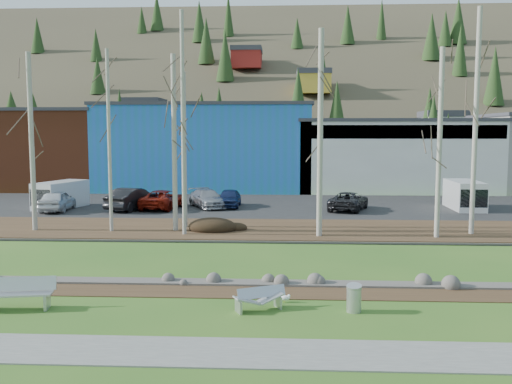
# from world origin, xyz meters

# --- Properties ---
(ground) EXTENTS (200.00, 200.00, 0.00)m
(ground) POSITION_xyz_m (0.00, 0.00, 0.00)
(ground) COLOR #2E5A1B
(ground) RESTS_ON ground
(footpath) EXTENTS (80.00, 2.00, 0.04)m
(footpath) POSITION_xyz_m (0.00, -3.50, 0.02)
(footpath) COLOR #5F5F5B
(footpath) RESTS_ON ground
(dirt_strip) EXTENTS (80.00, 1.80, 0.03)m
(dirt_strip) POSITION_xyz_m (0.00, 2.10, 0.01)
(dirt_strip) COLOR #382616
(dirt_strip) RESTS_ON ground
(near_bank_rocks) EXTENTS (80.00, 0.80, 0.50)m
(near_bank_rocks) POSITION_xyz_m (0.00, 3.10, 0.00)
(near_bank_rocks) COLOR #47423D
(near_bank_rocks) RESTS_ON ground
(river) EXTENTS (80.00, 8.00, 0.90)m
(river) POSITION_xyz_m (0.00, 7.20, 0.00)
(river) COLOR black
(river) RESTS_ON ground
(far_bank_rocks) EXTENTS (80.00, 0.80, 0.46)m
(far_bank_rocks) POSITION_xyz_m (0.00, 11.30, 0.00)
(far_bank_rocks) COLOR #47423D
(far_bank_rocks) RESTS_ON ground
(far_bank) EXTENTS (80.00, 7.00, 0.15)m
(far_bank) POSITION_xyz_m (0.00, 14.50, 0.07)
(far_bank) COLOR #382616
(far_bank) RESTS_ON ground
(parking_lot) EXTENTS (80.00, 14.00, 0.14)m
(parking_lot) POSITION_xyz_m (0.00, 25.00, 0.07)
(parking_lot) COLOR black
(parking_lot) RESTS_ON ground
(building_brick) EXTENTS (16.32, 12.24, 7.80)m
(building_brick) POSITION_xyz_m (-24.00, 39.00, 3.91)
(building_brick) COLOR brown
(building_brick) RESTS_ON ground
(building_blue) EXTENTS (20.40, 12.24, 8.30)m
(building_blue) POSITION_xyz_m (-6.00, 39.00, 4.16)
(building_blue) COLOR #1F6CB0
(building_blue) RESTS_ON ground
(building_white) EXTENTS (18.36, 12.24, 6.80)m
(building_white) POSITION_xyz_m (12.00, 38.98, 3.41)
(building_white) COLOR beige
(building_white) RESTS_ON ground
(hillside) EXTENTS (160.00, 72.00, 35.00)m
(hillside) POSITION_xyz_m (0.00, 84.00, 17.50)
(hillside) COLOR #352E21
(hillside) RESTS_ON ground
(bench_intact) EXTENTS (2.08, 0.94, 1.01)m
(bench_intact) POSITION_xyz_m (-6.67, -0.22, 0.50)
(bench_intact) COLOR #B0B2B5
(bench_intact) RESTS_ON ground
(bench_damaged) EXTENTS (1.66, 1.14, 0.71)m
(bench_damaged) POSITION_xyz_m (0.90, 0.10, 0.36)
(bench_damaged) COLOR #B0B2B5
(bench_damaged) RESTS_ON ground
(litter_bin) EXTENTS (0.55, 0.55, 0.80)m
(litter_bin) POSITION_xyz_m (3.86, 0.04, 0.40)
(litter_bin) COLOR #B0B2B5
(litter_bin) RESTS_ON ground
(seagull) EXTENTS (0.38, 0.18, 0.27)m
(seagull) POSITION_xyz_m (1.72, 0.93, 0.15)
(seagull) COLOR gold
(seagull) RESTS_ON ground
(dirt_mound) EXTENTS (2.68, 1.89, 0.53)m
(dirt_mound) POSITION_xyz_m (-2.34, 13.69, 0.41)
(dirt_mound) COLOR black
(dirt_mound) RESTS_ON far_bank
(birch_0) EXTENTS (0.27, 0.27, 9.77)m
(birch_0) POSITION_xyz_m (-12.27, 13.37, 5.04)
(birch_0) COLOR beige
(birch_0) RESTS_ON far_bank
(birch_1) EXTENTS (0.19, 0.19, 9.91)m
(birch_1) POSITION_xyz_m (-7.89, 13.25, 5.11)
(birch_1) COLOR beige
(birch_1) RESTS_ON far_bank
(birch_2) EXTENTS (0.27, 0.27, 8.82)m
(birch_2) POSITION_xyz_m (-4.08, 14.89, 4.56)
(birch_2) COLOR beige
(birch_2) RESTS_ON far_bank
(birch_3) EXTENTS (0.21, 0.21, 11.73)m
(birch_3) POSITION_xyz_m (-3.69, 12.49, 6.01)
(birch_3) COLOR beige
(birch_3) RESTS_ON far_bank
(birch_4) EXTENTS (0.27, 0.27, 9.65)m
(birch_4) POSITION_xyz_m (-4.41, 13.70, 4.98)
(birch_4) COLOR beige
(birch_4) RESTS_ON far_bank
(birch_5) EXTENTS (0.29, 0.29, 10.70)m
(birch_5) POSITION_xyz_m (3.50, 12.36, 5.50)
(birch_5) COLOR beige
(birch_5) RESTS_ON far_bank
(birch_6) EXTENTS (0.26, 0.26, 9.72)m
(birch_6) POSITION_xyz_m (9.58, 12.28, 5.01)
(birch_6) COLOR beige
(birch_6) RESTS_ON far_bank
(birch_7) EXTENTS (0.26, 0.26, 11.92)m
(birch_7) POSITION_xyz_m (11.71, 13.38, 6.11)
(birch_7) COLOR beige
(birch_7) RESTS_ON far_bank
(car_0) EXTENTS (2.09, 4.40, 1.45)m
(car_0) POSITION_xyz_m (-14.11, 21.06, 0.87)
(car_0) COLOR silver
(car_0) RESTS_ON parking_lot
(car_1) EXTENTS (3.05, 5.01, 1.56)m
(car_1) POSITION_xyz_m (-9.04, 21.93, 0.92)
(car_1) COLOR black
(car_1) RESTS_ON parking_lot
(car_2) EXTENTS (2.92, 5.10, 1.34)m
(car_2) POSITION_xyz_m (-6.99, 22.57, 0.81)
(car_2) COLOR maroon
(car_2) RESTS_ON parking_lot
(car_3) EXTENTS (3.58, 4.82, 1.30)m
(car_3) POSITION_xyz_m (-3.95, 23.38, 0.79)
(car_3) COLOR gray
(car_3) RESTS_ON parking_lot
(car_4) EXTENTS (1.56, 3.85, 1.31)m
(car_4) POSITION_xyz_m (-2.38, 23.70, 0.79)
(car_4) COLOR navy
(car_4) RESTS_ON parking_lot
(car_5) EXTENTS (3.47, 5.05, 1.28)m
(car_5) POSITION_xyz_m (6.14, 22.48, 0.78)
(car_5) COLOR #262528
(car_5) RESTS_ON parking_lot
(van_white) EXTENTS (1.99, 4.60, 2.00)m
(van_white) POSITION_xyz_m (14.44, 23.38, 1.14)
(van_white) COLOR silver
(van_white) RESTS_ON parking_lot
(van_grey) EXTENTS (2.96, 4.70, 1.91)m
(van_grey) POSITION_xyz_m (-14.51, 22.39, 1.09)
(van_grey) COLOR silver
(van_grey) RESTS_ON parking_lot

